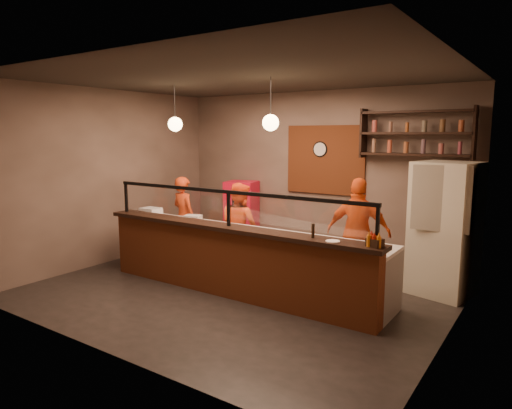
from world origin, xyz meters
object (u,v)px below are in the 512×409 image
Objects in this scene: red_cooler at (242,215)px; pizza_dough at (264,233)px; cook_left at (184,217)px; condiment_caddy at (375,243)px; fridge at (445,229)px; pepper_mill at (313,231)px; wall_clock at (320,149)px; cook_mid at (240,227)px; cook_right at (358,232)px.

red_cooler is 2.72m from pizza_dough.
condiment_caddy is (4.25, -1.25, 0.32)m from cook_left.
cook_left is 0.79× the size of fridge.
red_cooler reaches higher than pepper_mill.
condiment_caddy is at bearing -52.84° from wall_clock.
pepper_mill is (1.27, -2.76, -0.95)m from wall_clock.
red_cooler is at bearing 139.90° from pepper_mill.
cook_left reaches higher than cook_mid.
cook_left reaches higher than red_cooler.
cook_right is (1.99, 0.44, 0.08)m from cook_mid.
condiment_caddy reaches higher than pizza_dough.
wall_clock is 3.18m from pepper_mill.
fridge reaches higher than condiment_caddy.
condiment_caddy is at bearing -89.23° from fridge.
condiment_caddy is at bearing -47.19° from red_cooler.
cook_left is 1.12× the size of red_cooler.
condiment_caddy is 0.97× the size of pepper_mill.
red_cooler is at bearing -26.81° from cook_right.
fridge is (1.21, 0.33, 0.14)m from cook_right.
pizza_dough is (0.20, -2.29, -1.19)m from wall_clock.
cook_left is (-2.15, -1.52, -1.31)m from wall_clock.
cook_mid is 3.29m from fridge.
fridge reaches higher than cook_mid.
cook_right is 3.08m from red_cooler.
cook_left is at bearing 161.72° from pizza_dough.
cook_left is at bearing 160.01° from pepper_mill.
cook_left is at bearing -144.79° from wall_clock.
cook_mid reaches higher than red_cooler.
cook_left is at bearing 163.57° from condiment_caddy.
red_cooler reaches higher than condiment_caddy.
cook_left is at bearing -4.62° from cook_right.
cook_right is at bearing -151.82° from fridge.
wall_clock is 0.19× the size of cook_left.
cook_right reaches higher than red_cooler.
cook_mid is at bearing 145.08° from pizza_dough.
pizza_dough is (0.90, -0.63, 0.12)m from cook_mid.
cook_left is 4.44m from condiment_caddy.
pizza_dough is 1.19m from pepper_mill.
fridge is at bearing -160.91° from cook_left.
pizza_dough is (-2.30, -1.40, -0.09)m from fridge.
cook_left is 0.92× the size of cook_right.
fridge reaches higher than pepper_mill.
wall_clock reaches higher than cook_left.
pepper_mill is (3.42, -1.24, 0.36)m from cook_left.
pizza_dough is (2.35, -0.78, 0.12)m from cook_left.
wall_clock reaches higher than cook_mid.
pepper_mill is at bearing 79.81° from cook_right.
pizza_dough is at bearing 35.06° from cook_right.
cook_left is 8.79× the size of condiment_caddy.
red_cooler is at bearing -37.24° from cook_mid.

